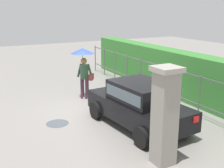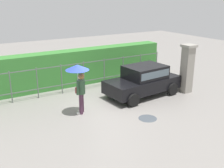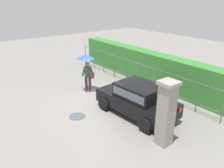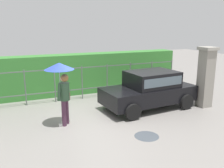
{
  "view_description": "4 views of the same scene",
  "coord_description": "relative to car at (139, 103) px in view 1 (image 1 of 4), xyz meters",
  "views": [
    {
      "loc": [
        9.21,
        -4.24,
        3.73
      ],
      "look_at": [
        0.41,
        0.47,
        1.03
      ],
      "focal_mm": 46.25,
      "sensor_mm": 36.0,
      "label": 1
    },
    {
      "loc": [
        -5.66,
        -9.33,
        4.66
      ],
      "look_at": [
        0.15,
        0.38,
        0.95
      ],
      "focal_mm": 43.2,
      "sensor_mm": 36.0,
      "label": 2
    },
    {
      "loc": [
        8.38,
        -5.69,
        5.0
      ],
      "look_at": [
        0.35,
        0.46,
        0.96
      ],
      "focal_mm": 35.65,
      "sensor_mm": 36.0,
      "label": 3
    },
    {
      "loc": [
        -3.04,
        -7.49,
        3.25
      ],
      "look_at": [
        0.43,
        0.61,
        1.12
      ],
      "focal_mm": 39.3,
      "sensor_mm": 36.0,
      "label": 4
    }
  ],
  "objects": [
    {
      "name": "puddle_near",
      "position": [
        -1.45,
        -2.24,
        -0.8
      ],
      "size": [
        0.74,
        0.74,
        0.0
      ],
      "primitive_type": "cylinder",
      "color": "#4C545B",
      "rests_on": "ground"
    },
    {
      "name": "gate_pillar",
      "position": [
        2.15,
        -0.72,
        0.44
      ],
      "size": [
        0.6,
        0.6,
        2.42
      ],
      "color": "gray",
      "rests_on": "ground"
    },
    {
      "name": "ground_plane",
      "position": [
        -2.04,
        -0.57,
        -0.8
      ],
      "size": [
        40.0,
        40.0,
        0.0
      ],
      "primitive_type": "plane",
      "color": "gray"
    },
    {
      "name": "pedestrian",
      "position": [
        -3.55,
        -0.39,
        0.74
      ],
      "size": [
        0.94,
        0.94,
        2.1
      ],
      "rotation": [
        0.0,
        0.0,
        2.5
      ],
      "color": "#47283D",
      "rests_on": "ground"
    },
    {
      "name": "car",
      "position": [
        0.0,
        0.0,
        0.0
      ],
      "size": [
        3.85,
        2.1,
        1.48
      ],
      "rotation": [
        0.0,
        0.0,
        3.22
      ],
      "color": "black",
      "rests_on": "ground"
    },
    {
      "name": "fence_section",
      "position": [
        -2.72,
        2.25,
        0.02
      ],
      "size": [
        10.9,
        0.05,
        1.5
      ],
      "color": "#59605B",
      "rests_on": "ground"
    },
    {
      "name": "hedge_row",
      "position": [
        -2.72,
        3.33,
        0.15
      ],
      "size": [
        11.85,
        0.9,
        1.9
      ],
      "primitive_type": "cube",
      "color": "#387F33",
      "rests_on": "ground"
    }
  ]
}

